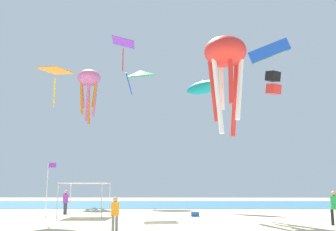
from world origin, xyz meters
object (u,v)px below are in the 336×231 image
(kite_octopus_pink, at_px, (89,81))
(kite_diamond_purple, at_px, (123,44))
(banner_flag, at_px, (48,184))
(kite_octopus_red, at_px, (225,57))
(kite_box_black, at_px, (273,83))
(cooler_box, at_px, (195,214))
(kite_diamond_orange, at_px, (55,72))
(canopy_tent, at_px, (86,184))
(kite_inflatable_teal, at_px, (204,87))
(person_central, at_px, (335,205))
(kite_parafoil_blue, at_px, (269,51))
(kite_delta_green, at_px, (141,73))
(person_near_tent, at_px, (115,211))
(person_leftmost, at_px, (66,200))

(kite_octopus_pink, relative_size, kite_diamond_purple, 2.06)
(banner_flag, height_order, kite_octopus_red, kite_octopus_red)
(kite_box_black, bearing_deg, cooler_box, 1.58)
(banner_flag, height_order, kite_diamond_orange, kite_diamond_orange)
(banner_flag, xyz_separation_m, kite_octopus_pink, (-1.19, 16.87, 12.48))
(canopy_tent, bearing_deg, kite_diamond_orange, -156.86)
(kite_octopus_red, bearing_deg, kite_inflatable_teal, 171.08)
(canopy_tent, distance_m, kite_diamond_orange, 8.30)
(canopy_tent, xyz_separation_m, kite_octopus_red, (10.01, -0.50, 9.18))
(kite_diamond_orange, relative_size, kite_octopus_pink, 0.42)
(person_central, bearing_deg, kite_diamond_purple, -13.22)
(kite_parafoil_blue, bearing_deg, kite_box_black, 84.60)
(banner_flag, xyz_separation_m, kite_parafoil_blue, (21.14, 18.23, 16.57))
(kite_delta_green, bearing_deg, kite_box_black, -26.89)
(person_near_tent, distance_m, person_leftmost, 13.46)
(kite_octopus_red, bearing_deg, banner_flag, -109.66)
(kite_diamond_purple, bearing_deg, kite_octopus_pink, -156.56)
(banner_flag, distance_m, kite_diamond_purple, 15.70)
(person_near_tent, relative_size, person_central, 0.86)
(cooler_box, xyz_separation_m, kite_diamond_orange, (-9.97, -1.34, 9.96))
(kite_delta_green, xyz_separation_m, kite_octopus_pink, (-6.17, -1.41, -1.34))
(kite_diamond_orange, bearing_deg, banner_flag, 45.21)
(person_near_tent, distance_m, kite_diamond_orange, 13.65)
(person_central, distance_m, kite_parafoil_blue, 31.03)
(kite_octopus_pink, bearing_deg, kite_diamond_purple, 141.85)
(person_central, distance_m, kite_diamond_purple, 24.37)
(banner_flag, height_order, cooler_box, banner_flag)
(person_near_tent, xyz_separation_m, kite_delta_green, (-1.55, 28.48, 15.17))
(kite_box_black, bearing_deg, kite_diamond_purple, -44.05)
(cooler_box, height_order, kite_inflatable_teal, kite_inflatable_teal)
(person_near_tent, xyz_separation_m, kite_diamond_orange, (-5.81, 8.24, 9.21))
(canopy_tent, relative_size, kite_octopus_pink, 0.49)
(kite_octopus_pink, bearing_deg, person_leftmost, 120.37)
(person_near_tent, xyz_separation_m, person_central, (11.41, 3.19, 0.15))
(kite_parafoil_blue, bearing_deg, cooler_box, 68.81)
(person_near_tent, relative_size, kite_octopus_pink, 0.24)
(kite_box_black, relative_size, kite_diamond_purple, 0.68)
(kite_diamond_orange, distance_m, kite_parafoil_blue, 30.01)
(banner_flag, height_order, kite_parafoil_blue, kite_parafoil_blue)
(person_central, height_order, kite_octopus_red, kite_octopus_red)
(banner_flag, bearing_deg, kite_octopus_red, -6.50)
(cooler_box, distance_m, kite_inflatable_teal, 15.67)
(person_central, xyz_separation_m, cooler_box, (-7.24, 6.38, -0.90))
(banner_flag, distance_m, kite_octopus_red, 15.94)
(kite_octopus_red, height_order, kite_box_black, kite_octopus_red)
(kite_inflatable_teal, bearing_deg, kite_octopus_red, 138.40)
(canopy_tent, height_order, kite_octopus_pink, kite_octopus_pink)
(person_leftmost, relative_size, kite_inflatable_teal, 0.42)
(cooler_box, bearing_deg, canopy_tent, -177.25)
(banner_flag, xyz_separation_m, kite_box_black, (17.98, 4.76, 8.83))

